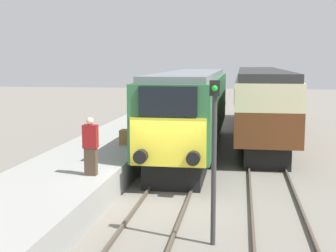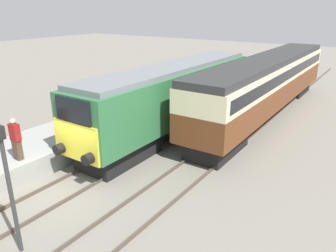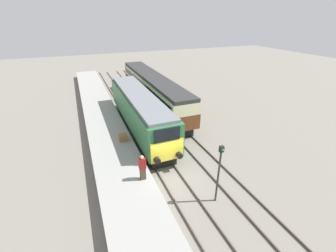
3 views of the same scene
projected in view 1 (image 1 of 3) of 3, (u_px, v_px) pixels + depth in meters
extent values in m
plane|color=slate|center=(165.00, 202.00, 14.73)|extent=(120.00, 120.00, 0.00)
cube|color=gray|center=(125.00, 141.00, 23.00)|extent=(3.50, 50.00, 0.93)
cube|color=#4C4238|center=(167.00, 164.00, 19.72)|extent=(0.07, 60.00, 0.14)
cube|color=#4C4238|center=(201.00, 165.00, 19.50)|extent=(0.07, 60.00, 0.14)
cube|color=#4C4238|center=(249.00, 167.00, 19.20)|extent=(0.07, 60.00, 0.14)
cube|color=#4C4238|center=(285.00, 168.00, 18.98)|extent=(0.07, 60.00, 0.14)
cube|color=black|center=(178.00, 165.00, 17.70)|extent=(2.03, 4.00, 1.00)
cube|color=black|center=(200.00, 129.00, 26.71)|extent=(2.03, 4.00, 1.00)
cube|color=#2D6B3D|center=(191.00, 105.00, 21.95)|extent=(2.70, 14.21, 2.65)
cube|color=yellow|center=(168.00, 142.00, 15.03)|extent=(2.48, 0.10, 1.59)
cube|color=black|center=(168.00, 101.00, 14.85)|extent=(1.89, 0.10, 0.95)
cube|color=slate|center=(192.00, 74.00, 21.75)|extent=(2.38, 13.64, 0.24)
cylinder|color=black|center=(141.00, 156.00, 15.02)|extent=(0.44, 0.35, 0.44)
cylinder|color=black|center=(193.00, 158.00, 14.76)|extent=(0.44, 0.35, 0.44)
cube|color=black|center=(265.00, 151.00, 20.43)|extent=(1.89, 3.60, 0.95)
cube|color=black|center=(256.00, 114.00, 34.64)|extent=(1.89, 3.60, 0.95)
cube|color=brown|center=(260.00, 108.00, 27.37)|extent=(2.70, 18.92, 1.44)
cube|color=beige|center=(260.00, 85.00, 27.19)|extent=(2.71, 18.92, 1.13)
cube|color=black|center=(260.00, 85.00, 27.19)|extent=(2.75, 18.16, 0.62)
cube|color=#2D2D2D|center=(261.00, 73.00, 27.09)|extent=(2.48, 18.92, 0.36)
cube|color=#473828|center=(91.00, 162.00, 14.23)|extent=(0.36, 0.24, 0.85)
cube|color=maroon|center=(90.00, 136.00, 14.12)|extent=(0.44, 0.26, 0.71)
sphere|color=beige|center=(90.00, 121.00, 14.06)|extent=(0.23, 0.23, 0.23)
cylinder|color=#333333|center=(214.00, 172.00, 11.05)|extent=(0.12, 0.12, 3.60)
cube|color=black|center=(215.00, 88.00, 10.77)|extent=(0.24, 0.20, 0.36)
sphere|color=green|center=(215.00, 88.00, 10.66)|extent=(0.14, 0.14, 0.14)
cube|color=olive|center=(129.00, 137.00, 19.55)|extent=(0.70, 0.56, 0.60)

